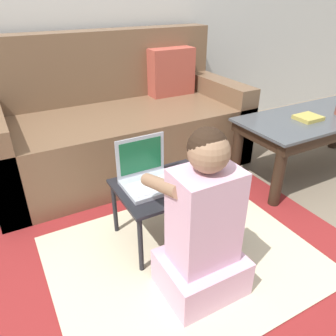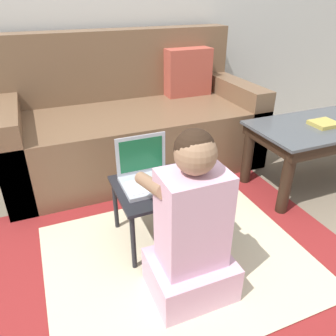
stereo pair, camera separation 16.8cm
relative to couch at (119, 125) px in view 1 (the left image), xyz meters
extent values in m
plane|color=#7F705B|center=(-0.03, -1.08, -0.32)|extent=(16.00, 16.00, 0.00)
cube|color=maroon|center=(-0.12, -1.14, -0.32)|extent=(1.78, 1.44, 0.01)
cube|color=beige|center=(-0.12, -1.14, -0.31)|extent=(1.28, 1.04, 0.00)
cube|color=brown|center=(-0.01, -0.06, -0.09)|extent=(1.80, 0.87, 0.45)
cube|color=brown|center=(-0.01, 0.28, 0.38)|extent=(1.80, 0.19, 0.50)
cube|color=brown|center=(0.81, -0.06, -0.03)|extent=(0.16, 0.87, 0.59)
cube|color=#B24C3D|center=(0.51, 0.12, 0.31)|extent=(0.36, 0.14, 0.36)
cube|color=#4C5156|center=(1.17, -0.81, 0.12)|extent=(1.19, 0.50, 0.02)
cube|color=black|center=(1.17, -0.81, 0.07)|extent=(1.14, 0.48, 0.07)
cylinder|color=black|center=(0.63, -1.00, -0.11)|extent=(0.07, 0.07, 0.43)
cylinder|color=black|center=(0.63, -0.61, -0.11)|extent=(0.07, 0.07, 0.43)
cube|color=black|center=(-0.12, -0.94, 0.01)|extent=(0.49, 0.38, 0.02)
cylinder|color=black|center=(-0.34, -1.11, -0.16)|extent=(0.02, 0.02, 0.32)
cylinder|color=black|center=(0.10, -1.11, -0.16)|extent=(0.02, 0.02, 0.32)
cylinder|color=black|center=(-0.34, -0.77, -0.16)|extent=(0.02, 0.02, 0.32)
cylinder|color=black|center=(0.10, -0.77, -0.16)|extent=(0.02, 0.02, 0.32)
cube|color=#B7BCC6|center=(-0.19, -0.93, 0.03)|extent=(0.26, 0.22, 0.02)
cube|color=silver|center=(-0.19, -0.95, 0.04)|extent=(0.22, 0.13, 0.00)
cube|color=#B7BCC6|center=(-0.19, -0.82, 0.14)|extent=(0.26, 0.01, 0.21)
cube|color=#196038|center=(-0.19, -0.82, 0.14)|extent=(0.23, 0.00, 0.17)
ellipsoid|color=black|center=(0.00, -0.94, 0.04)|extent=(0.06, 0.11, 0.04)
cube|color=#E5B2CC|center=(-0.15, -1.33, -0.23)|extent=(0.35, 0.30, 0.19)
cube|color=#E5B2CC|center=(-0.15, -1.33, 0.08)|extent=(0.26, 0.19, 0.43)
sphere|color=#9E7556|center=(-0.15, -1.33, 0.37)|extent=(0.16, 0.16, 0.16)
sphere|color=black|center=(-0.15, -1.32, 0.39)|extent=(0.15, 0.15, 0.15)
cylinder|color=#9E7556|center=(-0.27, -1.19, 0.20)|extent=(0.06, 0.29, 0.14)
cylinder|color=#9E7556|center=(-0.03, -1.19, 0.20)|extent=(0.06, 0.29, 0.14)
cube|color=tan|center=(1.02, -0.83, 0.14)|extent=(0.16, 0.14, 0.03)
camera|label=1|loc=(-0.79, -2.18, 0.88)|focal=35.00mm
camera|label=2|loc=(-0.64, -2.26, 0.88)|focal=35.00mm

